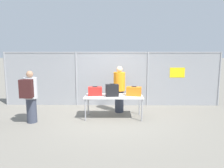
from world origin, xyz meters
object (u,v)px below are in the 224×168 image
at_px(suitcase_orange, 134,91).
at_px(utility_trailer, 153,88).
at_px(suitcase_red, 95,91).
at_px(traveler_hooded, 30,95).
at_px(security_worker_near, 119,89).
at_px(suitcase_black, 112,90).
at_px(inspection_table, 114,97).

distance_m(suitcase_orange, utility_trailer, 3.80).
relative_size(suitcase_red, utility_trailer, 0.14).
xyz_separation_m(traveler_hooded, utility_trailer, (4.48, 4.18, -0.50)).
height_order(suitcase_red, security_worker_near, security_worker_near).
xyz_separation_m(suitcase_orange, security_worker_near, (-0.47, 0.65, -0.02)).
distance_m(suitcase_black, suitcase_orange, 0.73).
height_order(suitcase_black, security_worker_near, security_worker_near).
bearing_deg(utility_trailer, suitcase_red, -125.87).
distance_m(inspection_table, utility_trailer, 4.09).
bearing_deg(utility_trailer, suitcase_black, -118.46).
bearing_deg(inspection_table, utility_trailer, 61.75).
distance_m(traveler_hooded, utility_trailer, 6.15).
distance_m(inspection_table, security_worker_near, 0.74).
distance_m(suitcase_red, security_worker_near, 1.03).
xyz_separation_m(suitcase_red, security_worker_near, (0.82, 0.62, -0.02)).
distance_m(suitcase_red, utility_trailer, 4.39).
bearing_deg(security_worker_near, utility_trailer, -117.24).
xyz_separation_m(suitcase_red, suitcase_black, (0.57, -0.12, 0.06)).
height_order(inspection_table, suitcase_orange, suitcase_orange).
relative_size(suitcase_black, utility_trailer, 0.13).
bearing_deg(security_worker_near, inspection_table, 77.21).
distance_m(suitcase_red, suitcase_black, 0.59).
height_order(suitcase_orange, traveler_hooded, traveler_hooded).
distance_m(inspection_table, suitcase_orange, 0.70).
height_order(suitcase_orange, utility_trailer, suitcase_orange).
bearing_deg(utility_trailer, suitcase_orange, -109.51).
distance_m(suitcase_orange, security_worker_near, 0.80).
bearing_deg(suitcase_orange, suitcase_black, -171.98).
height_order(traveler_hooded, security_worker_near, security_worker_near).
relative_size(suitcase_red, traveler_hooded, 0.30).
xyz_separation_m(suitcase_black, security_worker_near, (0.25, 0.75, -0.08)).
xyz_separation_m(inspection_table, suitcase_orange, (0.67, 0.04, 0.20)).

